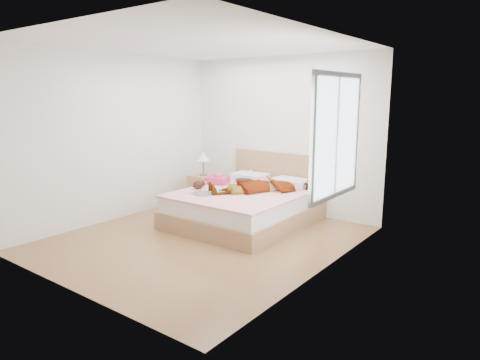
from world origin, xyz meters
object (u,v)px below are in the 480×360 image
Objects in this scene: woman at (263,183)px; nightstand at (204,188)px; bed at (247,205)px; magazine at (202,194)px; phone at (251,172)px; coffee_mug at (216,190)px; plush_toy at (199,185)px; towel at (218,179)px.

woman is 1.70× the size of nightstand.
magazine is (-0.38, -0.63, 0.24)m from bed.
magazine is (-0.59, -0.74, -0.11)m from woman.
coffee_mug is at bearing -136.28° from phone.
plush_toy is 0.95m from nightstand.
nightstand is (-1.00, 0.84, -0.24)m from coffee_mug.
plush_toy is at bearing -163.22° from phone.
phone is 1.02m from nightstand.
phone is 0.58m from towel.
coffee_mug is (0.06, -0.99, -0.14)m from phone.
nightstand is at bearing 139.25° from phone.
bed is 16.13× the size of coffee_mug.
phone is at bearing -178.34° from woman.
towel is 0.49m from plush_toy.
plush_toy is at bearing 166.77° from coffee_mug.
woman is at bearing 51.68° from magazine.
phone is 0.97m from plush_toy.
towel is at bearing -140.08° from woman.
coffee_mug is at bearing -40.14° from nightstand.
magazine is 0.43× the size of nightstand.
phone reaches higher than plush_toy.
coffee_mug is (0.47, -0.59, -0.02)m from towel.
bed is at bearing 64.07° from coffee_mug.
woman is 12.79× the size of coffee_mug.
plush_toy is at bearing 138.55° from magazine.
nightstand is (-0.94, -0.15, -0.37)m from phone.
woman reaches higher than magazine.
towel reaches higher than coffee_mug.
plush_toy is (-0.38, -0.88, -0.12)m from phone.
phone is 0.23× the size of magazine.
phone is 0.24× the size of towel.
plush_toy is (0.02, -0.49, -0.01)m from towel.
towel reaches higher than magazine.
woman is at bearing -9.98° from nightstand.
phone is (-0.50, 0.40, 0.07)m from woman.
coffee_mug is 0.46m from plush_toy.
plush_toy is (-0.44, 0.10, 0.02)m from coffee_mug.
bed is 0.82m from plush_toy.
bed reaches higher than coffee_mug.
magazine is at bearing -132.97° from coffee_mug.
phone reaches higher than towel.
towel is at bearing 128.14° from coffee_mug.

